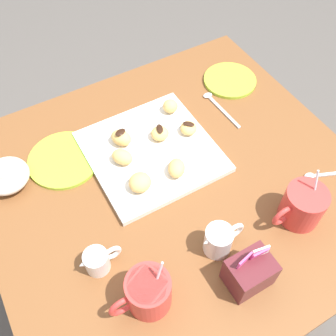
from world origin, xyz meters
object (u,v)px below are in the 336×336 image
object	(u,v)px
coffee_mug_red_left	(303,205)
saucer_lime_right	(230,80)
beignet_6	(140,182)
beignet_0	(122,157)
dining_table	(175,211)
sugar_caddy	(251,271)
saucer_lime_left	(64,160)
pastry_plate_square	(151,152)
coffee_mug_red_right	(148,292)
chocolate_sauce_pitcher	(97,260)
beignet_3	(189,128)
beignet_2	(121,138)
beignet_4	(170,106)
beignet_5	(160,133)
cream_pitcher_white	(219,240)
ice_cream_bowl	(6,175)
beignet_1	(177,168)

from	to	relation	value
coffee_mug_red_left	saucer_lime_right	distance (m)	0.48
saucer_lime_right	beignet_6	bearing A→B (deg)	27.44
beignet_0	dining_table	bearing A→B (deg)	129.96
sugar_caddy	saucer_lime_left	world-z (taller)	sugar_caddy
pastry_plate_square	sugar_caddy	bearing A→B (deg)	92.20
coffee_mug_red_right	chocolate_sauce_pitcher	bearing A→B (deg)	-63.76
dining_table	coffee_mug_red_left	bearing A→B (deg)	130.64
pastry_plate_square	coffee_mug_red_right	distance (m)	0.38
pastry_plate_square	beignet_3	bearing A→B (deg)	-177.60
beignet_0	beignet_2	xyz separation A→B (m)	(-0.02, -0.06, 0.00)
chocolate_sauce_pitcher	beignet_0	size ratio (longest dim) A/B	1.67
coffee_mug_red_left	sugar_caddy	world-z (taller)	coffee_mug_red_left
beignet_4	beignet_5	distance (m)	0.10
sugar_caddy	beignet_5	size ratio (longest dim) A/B	2.22
sugar_caddy	dining_table	bearing A→B (deg)	-89.33
pastry_plate_square	coffee_mug_red_left	distance (m)	0.39
cream_pitcher_white	beignet_4	xyz separation A→B (m)	(-0.11, -0.40, -0.01)
pastry_plate_square	beignet_0	bearing A→B (deg)	-1.45
chocolate_sauce_pitcher	beignet_5	size ratio (longest dim) A/B	1.93
beignet_0	sugar_caddy	bearing A→B (deg)	103.43
beignet_2	ice_cream_bowl	bearing A→B (deg)	-6.49
coffee_mug_red_right	beignet_3	bearing A→B (deg)	-131.80
saucer_lime_left	beignet_5	world-z (taller)	beignet_5
beignet_3	beignet_6	world-z (taller)	beignet_6
beignet_2	sugar_caddy	bearing A→B (deg)	98.79
beignet_0	beignet_6	xyz separation A→B (m)	(-0.00, 0.09, 0.00)
beignet_0	beignet_1	size ratio (longest dim) A/B	1.01
saucer_lime_left	beignet_1	world-z (taller)	beignet_1
cream_pitcher_white	chocolate_sauce_pitcher	world-z (taller)	cream_pitcher_white
dining_table	coffee_mug_red_right	bearing A→B (deg)	48.68
ice_cream_bowl	beignet_4	distance (m)	0.46
dining_table	chocolate_sauce_pitcher	distance (m)	0.33
saucer_lime_right	beignet_2	world-z (taller)	beignet_2
beignet_0	beignet_1	world-z (taller)	same
cream_pitcher_white	sugar_caddy	xyz separation A→B (m)	(-0.02, 0.09, 0.00)
coffee_mug_red_left	coffee_mug_red_right	bearing A→B (deg)	-0.00
dining_table	saucer_lime_right	world-z (taller)	saucer_lime_right
beignet_4	coffee_mug_red_left	bearing A→B (deg)	102.09
coffee_mug_red_left	dining_table	bearing A→B (deg)	-49.36
beignet_2	beignet_5	world-z (taller)	beignet_2
beignet_1	beignet_3	size ratio (longest dim) A/B	1.19
beignet_4	chocolate_sauce_pitcher	bearing A→B (deg)	41.25
saucer_lime_left	beignet_6	xyz separation A→B (m)	(-0.13, 0.18, 0.03)
saucer_lime_left	pastry_plate_square	bearing A→B (deg)	156.22
sugar_caddy	beignet_5	world-z (taller)	sugar_caddy
chocolate_sauce_pitcher	beignet_4	bearing A→B (deg)	-138.75
pastry_plate_square	coffee_mug_red_left	xyz separation A→B (m)	(-0.20, 0.33, 0.04)
saucer_lime_right	sugar_caddy	bearing A→B (deg)	58.20
sugar_caddy	beignet_3	bearing A→B (deg)	-104.06
coffee_mug_red_left	beignet_1	distance (m)	0.30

